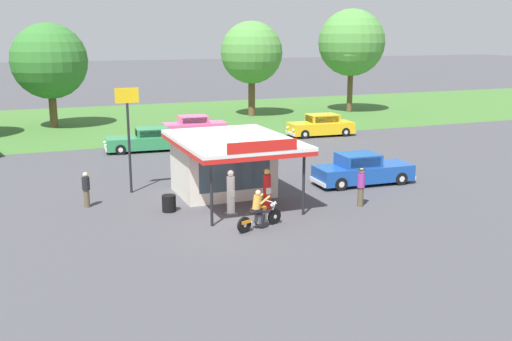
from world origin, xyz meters
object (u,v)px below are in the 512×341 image
object	(u,v)px
bystander_chatting_near_pumps	(361,186)
bystander_strolling_foreground	(86,189)
parked_car_back_row_far_left	(148,140)
spare_tire_stack	(169,203)
roadside_pole_sign	(128,122)
parked_car_back_row_centre_right	(195,126)
featured_classic_sedan	(362,170)
gas_pump_offside	(267,192)
parked_car_back_row_left	(321,126)
gas_pump_nearside	(231,195)
motorcycle_with_rider	(259,213)

from	to	relation	value
bystander_chatting_near_pumps	bystander_strolling_foreground	xyz separation A→B (m)	(-11.29, 4.42, -0.10)
parked_car_back_row_far_left	spare_tire_stack	size ratio (longest dim) A/B	7.74
bystander_strolling_foreground	roadside_pole_sign	size ratio (longest dim) A/B	0.32
spare_tire_stack	parked_car_back_row_centre_right	bearing A→B (deg)	70.62
featured_classic_sedan	parked_car_back_row_centre_right	distance (m)	17.76
bystander_chatting_near_pumps	gas_pump_offside	bearing A→B (deg)	166.94
gas_pump_offside	spare_tire_stack	bearing A→B (deg)	159.62
parked_car_back_row_left	parked_car_back_row_far_left	bearing A→B (deg)	-175.92
gas_pump_offside	bystander_chatting_near_pumps	size ratio (longest dim) A/B	1.08
gas_pump_nearside	bystander_chatting_near_pumps	xyz separation A→B (m)	(5.76, -0.95, 0.05)
featured_classic_sedan	roadside_pole_sign	size ratio (longest dim) A/B	1.05
roadside_pole_sign	parked_car_back_row_far_left	bearing A→B (deg)	73.75
roadside_pole_sign	spare_tire_stack	xyz separation A→B (m)	(0.95, -3.74, -3.06)
gas_pump_offside	parked_car_back_row_far_left	distance (m)	15.44
parked_car_back_row_far_left	featured_classic_sedan	bearing A→B (deg)	-57.06
parked_car_back_row_centre_right	spare_tire_stack	distance (m)	19.48
gas_pump_offside	featured_classic_sedan	world-z (taller)	gas_pump_offside
parked_car_back_row_centre_right	roadside_pole_sign	size ratio (longest dim) A/B	0.98
gas_pump_nearside	roadside_pole_sign	bearing A→B (deg)	122.02
parked_car_back_row_left	bystander_strolling_foreground	distance (m)	22.47
gas_pump_offside	bystander_strolling_foreground	xyz separation A→B (m)	(-7.18, 3.46, -0.02)
motorcycle_with_rider	parked_car_back_row_far_left	world-z (taller)	motorcycle_with_rider
spare_tire_stack	bystander_strolling_foreground	bearing A→B (deg)	148.26
gas_pump_offside	parked_car_back_row_far_left	bearing A→B (deg)	97.32
featured_classic_sedan	parked_car_back_row_left	size ratio (longest dim) A/B	1.03
parked_car_back_row_far_left	bystander_chatting_near_pumps	xyz separation A→B (m)	(6.08, -16.27, 0.25)
featured_classic_sedan	parked_car_back_row_centre_right	size ratio (longest dim) A/B	1.07
gas_pump_nearside	roadside_pole_sign	distance (m)	6.65
gas_pump_offside	parked_car_back_row_left	xyz separation A→B (m)	(11.28, 16.26, -0.11)
roadside_pole_sign	parked_car_back_row_centre_right	bearing A→B (deg)	63.15
featured_classic_sedan	spare_tire_stack	size ratio (longest dim) A/B	7.33
motorcycle_with_rider	spare_tire_stack	bearing A→B (deg)	127.28
parked_car_back_row_centre_right	parked_car_back_row_far_left	xyz separation A→B (m)	(-4.46, -4.53, -0.02)
motorcycle_with_rider	roadside_pole_sign	xyz separation A→B (m)	(-3.68, 7.32, 2.76)
motorcycle_with_rider	parked_car_back_row_centre_right	distance (m)	22.27
gas_pump_nearside	featured_classic_sedan	world-z (taller)	gas_pump_nearside
gas_pump_offside	bystander_chatting_near_pumps	bearing A→B (deg)	-13.06
gas_pump_offside	parked_car_back_row_centre_right	distance (m)	20.00
parked_car_back_row_centre_right	bystander_strolling_foreground	distance (m)	19.03
bystander_chatting_near_pumps	roadside_pole_sign	xyz separation A→B (m)	(-9.02, 6.16, 2.48)
featured_classic_sedan	spare_tire_stack	world-z (taller)	featured_classic_sedan
featured_classic_sedan	bystander_chatting_near_pumps	size ratio (longest dim) A/B	3.04
gas_pump_nearside	spare_tire_stack	bearing A→B (deg)	147.48
gas_pump_nearside	gas_pump_offside	world-z (taller)	gas_pump_nearside
parked_car_back_row_far_left	bystander_strolling_foreground	xyz separation A→B (m)	(-5.22, -11.85, 0.15)
parked_car_back_row_left	gas_pump_nearside	bearing A→B (deg)	-128.51
parked_car_back_row_centre_right	parked_car_back_row_far_left	size ratio (longest dim) A/B	0.89
parked_car_back_row_left	parked_car_back_row_far_left	size ratio (longest dim) A/B	0.92
gas_pump_offside	spare_tire_stack	distance (m)	4.26
gas_pump_nearside	motorcycle_with_rider	bearing A→B (deg)	-78.80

